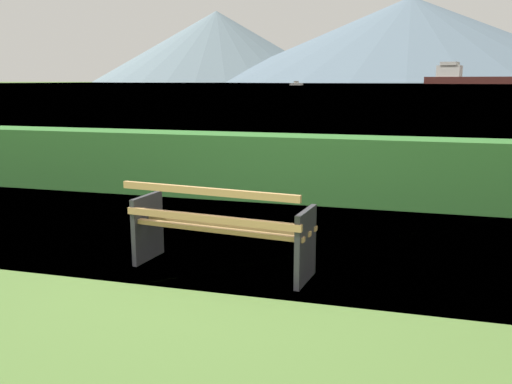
% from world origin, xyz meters
% --- Properties ---
extents(ground_plane, '(1400.00, 1400.00, 0.00)m').
position_xyz_m(ground_plane, '(0.00, 0.00, 0.00)').
color(ground_plane, '#567A38').
extents(water_surface, '(620.00, 620.00, 0.00)m').
position_xyz_m(water_surface, '(0.00, 309.41, 0.00)').
color(water_surface, slate).
rests_on(water_surface, ground_plane).
extents(park_bench, '(1.81, 0.77, 0.87)m').
position_xyz_m(park_bench, '(-0.01, -0.06, 0.43)').
color(park_bench, tan).
rests_on(park_bench, ground_plane).
extents(hedge_row, '(12.27, 0.69, 0.99)m').
position_xyz_m(hedge_row, '(0.00, 3.27, 0.50)').
color(hedge_row, '#387A33').
rests_on(hedge_row, ground_plane).
extents(cargo_ship_large, '(69.78, 28.55, 12.00)m').
position_xyz_m(cargo_ship_large, '(39.61, 318.22, 3.36)').
color(cargo_ship_large, '#471E19').
rests_on(cargo_ship_large, water_surface).
extents(fishing_boat_near, '(5.36, 2.89, 1.65)m').
position_xyz_m(fishing_boat_near, '(-39.83, 202.78, 0.58)').
color(fishing_boat_near, silver).
rests_on(fishing_boat_near, water_surface).
extents(distant_hills, '(864.51, 434.39, 85.99)m').
position_xyz_m(distant_hills, '(63.20, 588.00, 38.14)').
color(distant_hills, slate).
rests_on(distant_hills, ground_plane).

